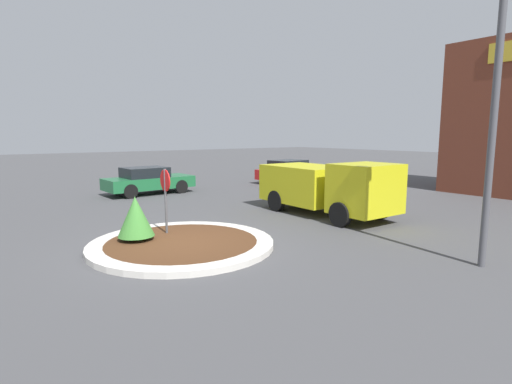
% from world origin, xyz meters
% --- Properties ---
extents(ground_plane, '(120.00, 120.00, 0.00)m').
position_xyz_m(ground_plane, '(0.00, 0.00, 0.00)').
color(ground_plane, '#474749').
extents(traffic_island, '(4.99, 4.99, 0.16)m').
position_xyz_m(traffic_island, '(0.00, 0.00, 0.08)').
color(traffic_island, beige).
rests_on(traffic_island, ground_plane).
extents(stop_sign, '(0.64, 0.07, 2.05)m').
position_xyz_m(stop_sign, '(-1.09, 0.04, 1.40)').
color(stop_sign, '#4C4C51').
rests_on(stop_sign, ground_plane).
extents(island_shrub, '(0.99, 0.99, 1.21)m').
position_xyz_m(island_shrub, '(-0.87, -0.95, 0.82)').
color(island_shrub, brown).
rests_on(island_shrub, traffic_island).
extents(utility_truck, '(5.48, 2.37, 2.05)m').
position_xyz_m(utility_truck, '(-0.69, 6.31, 1.11)').
color(utility_truck, gold).
rests_on(utility_truck, ground_plane).
extents(parked_sedan_green, '(2.08, 4.49, 1.38)m').
position_xyz_m(parked_sedan_green, '(-9.85, 2.95, 0.71)').
color(parked_sedan_green, '#1E6638').
rests_on(parked_sedan_green, ground_plane).
extents(parked_sedan_red, '(2.31, 4.72, 1.42)m').
position_xyz_m(parked_sedan_red, '(-9.29, 12.07, 0.72)').
color(parked_sedan_red, '#B21919').
rests_on(parked_sedan_red, ground_plane).
extents(light_pole, '(0.70, 0.30, 6.48)m').
position_xyz_m(light_pole, '(5.64, 4.86, 3.80)').
color(light_pole, '#4C4C51').
rests_on(light_pole, ground_plane).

